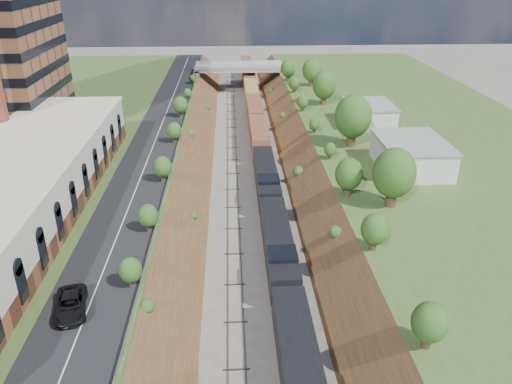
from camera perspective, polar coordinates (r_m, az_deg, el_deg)
name	(u,v)px	position (r m, az deg, el deg)	size (l,w,h in m)	color
platform_left	(40,171)	(86.19, -23.41, 2.24)	(44.00, 180.00, 5.00)	#425924
platform_right	(448,163)	(88.16, 21.10, 3.13)	(44.00, 180.00, 5.00)	#425924
embankment_left	(181,182)	(82.06, -8.59, 1.11)	(7.07, 180.00, 7.07)	brown
embankment_right	(315,179)	(82.76, 6.75, 1.44)	(7.07, 180.00, 7.07)	brown
rail_left_track	(232,181)	(81.59, -2.71, 1.30)	(1.58, 180.00, 0.18)	gray
rail_right_track	(264,180)	(81.76, 0.93, 1.38)	(1.58, 180.00, 0.18)	gray
road	(150,154)	(80.76, -12.00, 4.31)	(8.00, 180.00, 0.10)	black
guardrail	(176,151)	(79.85, -9.14, 4.69)	(0.10, 171.00, 0.70)	#99999E
commercial_building	(10,195)	(63.39, -26.31, -0.34)	(14.30, 62.30, 7.00)	brown
overpass	(240,73)	(139.56, -1.89, 13.47)	(24.50, 8.30, 7.40)	gray
white_building_near	(411,156)	(76.17, 17.32, 3.99)	(9.00, 12.00, 4.00)	silver
white_building_far	(369,114)	(95.94, 12.78, 8.64)	(8.00, 10.00, 3.60)	silver
tree_right_large	(394,173)	(62.69, 15.50, 2.05)	(5.25, 5.25, 7.61)	#473323
tree_left_crest	(126,298)	(44.25, -14.68, -11.69)	(2.45, 2.45, 3.55)	#473323
freight_train	(257,126)	(100.42, 0.14, 7.53)	(3.18, 144.93, 4.72)	black
suv	(71,304)	(46.98, -20.42, -11.96)	(2.51, 5.45, 1.52)	black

